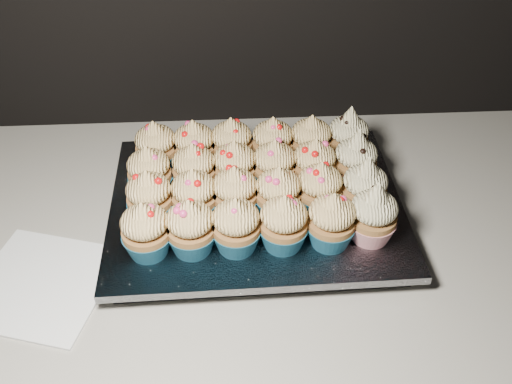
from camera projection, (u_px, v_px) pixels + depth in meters
The scene contains 28 objects.
worktop at pixel (185, 248), 0.82m from camera, with size 2.44×0.64×0.04m, color beige.
napkin at pixel (41, 284), 0.74m from camera, with size 0.17×0.17×0.00m, color white.
baking_tray at pixel (256, 212), 0.83m from camera, with size 0.38×0.29×0.02m, color black.
foil_lining at pixel (256, 204), 0.82m from camera, with size 0.41×0.32×0.01m, color silver.
cupcake_0 at pixel (146, 231), 0.71m from camera, with size 0.06×0.06×0.08m.
cupcake_1 at pixel (191, 228), 0.72m from camera, with size 0.06×0.06×0.08m.
cupcake_2 at pixel (236, 226), 0.72m from camera, with size 0.06×0.06×0.08m.
cupcake_3 at pixel (284, 223), 0.72m from camera, with size 0.06×0.06×0.08m.
cupcake_4 at pixel (331, 221), 0.72m from camera, with size 0.06×0.06×0.08m.
cupcake_5 at pixel (373, 215), 0.73m from camera, with size 0.06×0.06×0.10m.
cupcake_6 at pixel (150, 198), 0.76m from camera, with size 0.06×0.06×0.08m.
cupcake_7 at pixel (194, 196), 0.76m from camera, with size 0.06×0.06×0.08m.
cupcake_8 at pixel (235, 193), 0.77m from camera, with size 0.06×0.06×0.08m.
cupcake_9 at pixel (278, 194), 0.77m from camera, with size 0.06×0.06×0.08m.
cupcake_10 at pixel (319, 189), 0.77m from camera, with size 0.06×0.06×0.08m.
cupcake_11 at pixel (365, 188), 0.77m from camera, with size 0.06×0.06×0.10m.
cupcake_12 at pixel (150, 173), 0.80m from camera, with size 0.06×0.06×0.08m.
cupcake_13 at pixel (194, 170), 0.80m from camera, with size 0.06×0.06×0.08m.
cupcake_14 at pixel (235, 167), 0.81m from camera, with size 0.06×0.06×0.08m.
cupcake_15 at pixel (274, 166), 0.81m from camera, with size 0.06×0.06×0.08m.
cupcake_16 at pixel (314, 165), 0.81m from camera, with size 0.06×0.06×0.08m.
cupcake_17 at pixel (356, 161), 0.82m from camera, with size 0.06×0.06×0.10m.
cupcake_18 at pixel (156, 147), 0.85m from camera, with size 0.06×0.06×0.08m.
cupcake_19 at pixel (194, 146), 0.85m from camera, with size 0.06×0.06×0.08m.
cupcake_20 at pixel (232, 144), 0.85m from camera, with size 0.06×0.06×0.08m.
cupcake_21 at pixel (273, 143), 0.85m from camera, with size 0.06×0.06×0.08m.
cupcake_22 at pixel (311, 141), 0.86m from camera, with size 0.06×0.06×0.08m.
cupcake_23 at pixel (348, 137), 0.86m from camera, with size 0.06×0.06×0.10m.
Camera 1 is at (0.07, 1.13, 1.47)m, focal length 40.00 mm.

